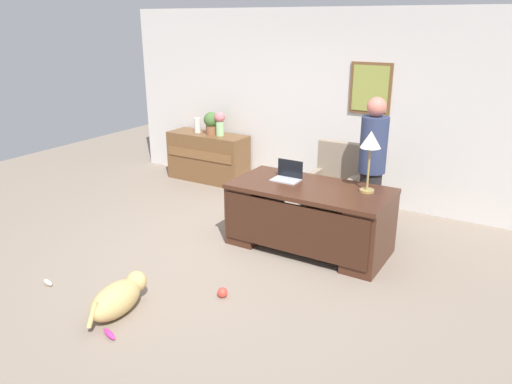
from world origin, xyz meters
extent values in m
plane|color=gray|center=(0.00, 0.00, 0.00)|extent=(12.00, 12.00, 0.00)
cube|color=silver|center=(0.00, 2.60, 1.35)|extent=(7.00, 0.12, 2.70)
cube|color=brown|center=(0.61, 2.52, 1.65)|extent=(0.57, 0.03, 0.69)
cube|color=#909841|center=(0.61, 2.50, 1.65)|extent=(0.49, 0.01, 0.61)
cube|color=#422316|center=(0.57, 0.77, 0.73)|extent=(1.80, 0.89, 0.05)
cube|color=#422316|center=(-0.15, 0.77, 0.35)|extent=(0.36, 0.83, 0.71)
cube|color=#422316|center=(1.29, 0.77, 0.35)|extent=(0.36, 0.83, 0.71)
cube|color=#381E13|center=(0.57, 0.35, 0.39)|extent=(1.70, 0.04, 0.56)
cube|color=brown|center=(-1.95, 2.25, 0.39)|extent=(1.35, 0.48, 0.78)
cube|color=brown|center=(-1.95, 2.00, 0.49)|extent=(1.25, 0.02, 0.14)
cube|color=gray|center=(0.53, 1.53, 0.37)|extent=(0.60, 0.58, 0.18)
cylinder|color=black|center=(0.53, 1.53, 0.14)|extent=(0.10, 0.10, 0.28)
cylinder|color=black|center=(0.53, 1.53, 0.03)|extent=(0.52, 0.52, 0.05)
cube|color=gray|center=(0.53, 1.77, 0.76)|extent=(0.60, 0.12, 0.59)
cube|color=gray|center=(0.27, 1.53, 0.57)|extent=(0.08, 0.50, 0.22)
cube|color=gray|center=(0.79, 1.53, 0.57)|extent=(0.08, 0.50, 0.22)
cylinder|color=#262323|center=(1.04, 1.46, 0.41)|extent=(0.26, 0.26, 0.82)
cylinder|color=navy|center=(1.04, 1.46, 1.15)|extent=(0.32, 0.32, 0.66)
sphere|color=#C56D5E|center=(1.04, 1.46, 1.59)|extent=(0.23, 0.23, 0.23)
ellipsoid|color=tan|center=(-0.33, -1.40, 0.15)|extent=(0.35, 0.61, 0.30)
sphere|color=tan|center=(-0.35, -1.11, 0.19)|extent=(0.20, 0.20, 0.20)
cylinder|color=tan|center=(-0.30, -1.69, 0.17)|extent=(0.06, 0.15, 0.21)
cube|color=#B2B5BA|center=(0.23, 0.81, 0.76)|extent=(0.32, 0.22, 0.01)
cube|color=black|center=(0.23, 0.91, 0.88)|extent=(0.32, 0.01, 0.21)
cylinder|color=#9E8447|center=(1.17, 0.92, 0.77)|extent=(0.16, 0.16, 0.02)
cylinder|color=#9E8447|center=(1.17, 0.92, 1.01)|extent=(0.02, 0.02, 0.47)
cone|color=silver|center=(1.17, 0.92, 1.34)|extent=(0.22, 0.22, 0.18)
cylinder|color=#9ACB8C|center=(-1.71, 2.25, 0.90)|extent=(0.13, 0.13, 0.23)
sphere|color=#CB6E74|center=(-1.71, 2.25, 1.08)|extent=(0.17, 0.17, 0.17)
cylinder|color=silver|center=(-2.15, 2.25, 0.90)|extent=(0.10, 0.10, 0.24)
cylinder|color=brown|center=(-1.87, 2.25, 0.85)|extent=(0.18, 0.18, 0.14)
sphere|color=#466D33|center=(-1.87, 2.25, 1.02)|extent=(0.24, 0.24, 0.24)
sphere|color=#E53F33|center=(0.33, -0.66, 0.05)|extent=(0.10, 0.10, 0.10)
ellipsoid|color=#D8338C|center=(-0.14, -1.67, 0.03)|extent=(0.20, 0.11, 0.05)
ellipsoid|color=beige|center=(-1.32, -1.38, 0.03)|extent=(0.16, 0.08, 0.05)
camera|label=1|loc=(2.73, -4.04, 2.54)|focal=34.39mm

